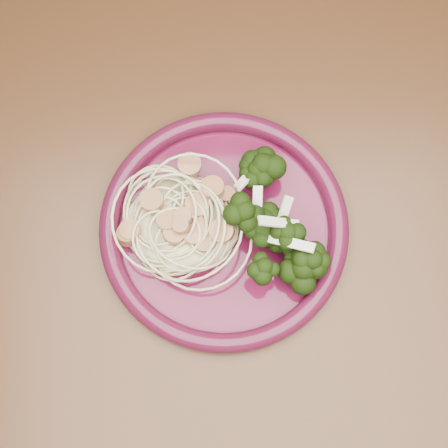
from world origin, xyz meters
TOP-DOWN VIEW (x-y plane):
  - dining_table at (0.00, 0.00)m, footprint 1.20×0.80m
  - dinner_plate at (-0.06, -0.05)m, footprint 0.28×0.28m
  - spaghetti_pile at (-0.10, -0.05)m, footprint 0.13×0.12m
  - scallop_cluster at (-0.10, -0.05)m, footprint 0.13×0.13m
  - broccoli_pile at (-0.01, -0.06)m, footprint 0.10×0.14m
  - onion_garnish at (-0.01, -0.06)m, footprint 0.07×0.09m

SIDE VIEW (x-z plane):
  - dining_table at x=0.00m, z-range 0.28..1.03m
  - dinner_plate at x=-0.06m, z-range 0.75..0.77m
  - spaghetti_pile at x=-0.10m, z-range 0.76..0.78m
  - broccoli_pile at x=-0.01m, z-range 0.76..0.80m
  - scallop_cluster at x=-0.10m, z-range 0.78..0.82m
  - onion_garnish at x=-0.01m, z-range 0.78..0.83m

